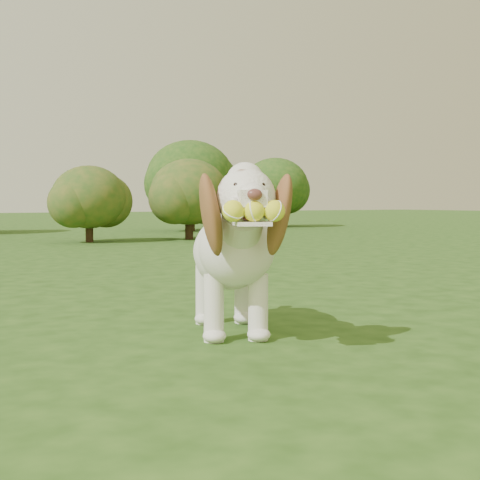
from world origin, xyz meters
TOP-DOWN VIEW (x-y plane):
  - ground at (0.00, 0.00)m, footprint 80.00×80.00m
  - dog at (0.18, 0.39)m, footprint 0.78×1.29m
  - shrub_d at (3.89, 8.41)m, footprint 1.42×1.42m
  - shrub_f at (5.43, 11.50)m, footprint 2.05×2.05m
  - shrub_h at (8.55, 12.59)m, footprint 1.81×1.81m
  - shrub_c at (2.04, 8.48)m, footprint 1.26×1.26m

SIDE VIEW (x-z plane):
  - ground at x=0.00m, z-range 0.00..0.00m
  - dog at x=0.18m, z-range 0.03..0.90m
  - shrub_c at x=2.04m, z-range 0.11..1.42m
  - shrub_d at x=3.89m, z-range 0.13..1.60m
  - shrub_h at x=8.55m, z-range 0.17..2.04m
  - shrub_f at x=5.43m, z-range 0.19..2.31m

